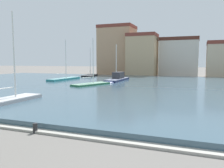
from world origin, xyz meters
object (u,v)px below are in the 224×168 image
(sailboat_grey, at_px, (17,100))
(sailboat_green, at_px, (94,85))
(mooring_bollard, at_px, (35,128))
(sailboat_navy, at_px, (116,80))
(sailboat_teal, at_px, (67,80))
(sailboat_black, at_px, (91,76))

(sailboat_grey, bearing_deg, sailboat_green, 87.84)
(sailboat_green, xyz_separation_m, mooring_bollard, (5.90, -19.56, -0.10))
(sailboat_navy, distance_m, sailboat_teal, 9.37)
(mooring_bollard, bearing_deg, sailboat_black, 112.05)
(sailboat_grey, height_order, sailboat_black, sailboat_grey)
(sailboat_black, bearing_deg, sailboat_teal, -87.24)
(sailboat_black, xyz_separation_m, mooring_bollard, (14.88, -36.72, -0.13))
(mooring_bollard, bearing_deg, sailboat_navy, 100.76)
(sailboat_navy, bearing_deg, mooring_bollard, -79.24)
(sailboat_black, relative_size, sailboat_teal, 0.82)
(sailboat_navy, height_order, sailboat_green, sailboat_green)
(sailboat_teal, distance_m, sailboat_green, 10.68)
(sailboat_grey, relative_size, sailboat_teal, 0.85)
(sailboat_navy, xyz_separation_m, sailboat_grey, (-1.43, -20.68, -0.20))
(sailboat_black, bearing_deg, sailboat_green, -62.39)
(sailboat_teal, xyz_separation_m, mooring_bollard, (14.36, -26.06, -0.14))
(sailboat_teal, bearing_deg, sailboat_black, 92.76)
(sailboat_green, bearing_deg, sailboat_black, 117.61)
(sailboat_grey, distance_m, mooring_bollard, 8.51)
(sailboat_black, height_order, sailboat_teal, sailboat_teal)
(sailboat_navy, bearing_deg, sailboat_black, 133.37)
(sailboat_grey, bearing_deg, mooring_bollard, -40.98)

